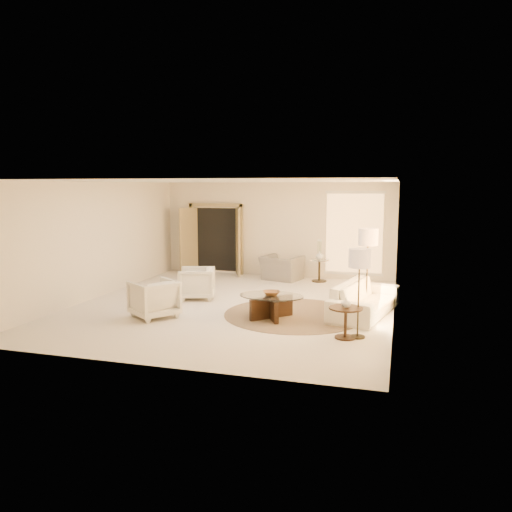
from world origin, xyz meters
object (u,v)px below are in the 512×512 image
(side_table, at_px, (319,268))
(bowl, at_px, (271,293))
(armchair_right, at_px, (154,297))
(end_table, at_px, (346,317))
(armchair_left, at_px, (197,282))
(floor_lamp_far, at_px, (360,262))
(accent_chair, at_px, (282,264))
(end_vase, at_px, (346,303))
(side_vase, at_px, (320,255))
(sofa, at_px, (365,299))
(floor_lamp_near, at_px, (368,241))
(coffee_table, at_px, (271,304))

(side_table, distance_m, bowl, 4.26)
(armchair_right, relative_size, end_table, 1.44)
(armchair_left, distance_m, floor_lamp_far, 4.61)
(armchair_right, relative_size, accent_chair, 0.81)
(end_table, distance_m, end_vase, 0.27)
(side_table, distance_m, side_vase, 0.36)
(sofa, bearing_deg, floor_lamp_near, 12.60)
(accent_chair, xyz_separation_m, side_table, (1.09, 0.03, -0.08))
(side_table, bearing_deg, armchair_right, -118.93)
(coffee_table, height_order, floor_lamp_far, floor_lamp_far)
(floor_lamp_near, bearing_deg, armchair_right, -154.27)
(side_table, xyz_separation_m, floor_lamp_near, (1.50, -2.82, 1.13))
(floor_lamp_near, xyz_separation_m, end_vase, (-0.21, -2.37, -0.86))
(bowl, bearing_deg, armchair_right, -166.31)
(armchair_left, height_order, floor_lamp_near, floor_lamp_near)
(armchair_right, height_order, accent_chair, accent_chair)
(armchair_left, relative_size, bowl, 2.36)
(sofa, height_order, side_table, sofa)
(armchair_right, relative_size, floor_lamp_far, 0.54)
(side_vase, bearing_deg, floor_lamp_near, -61.98)
(side_vase, bearing_deg, sofa, -66.21)
(accent_chair, bearing_deg, coffee_table, 115.52)
(armchair_left, relative_size, end_vase, 4.57)
(end_table, relative_size, bowl, 1.69)
(sofa, height_order, coffee_table, sofa)
(armchair_right, distance_m, side_vase, 5.52)
(bowl, bearing_deg, coffee_table, 90.00)
(sofa, height_order, bowl, sofa)
(accent_chair, height_order, end_vase, accent_chair)
(end_table, bearing_deg, accent_chair, 114.79)
(accent_chair, relative_size, side_table, 1.67)
(armchair_right, height_order, end_vase, armchair_right)
(coffee_table, height_order, floor_lamp_near, floor_lamp_near)
(floor_lamp_far, bearing_deg, end_table, -154.19)
(floor_lamp_far, bearing_deg, coffee_table, 155.28)
(floor_lamp_near, relative_size, side_vase, 7.68)
(armchair_right, bearing_deg, side_table, -174.00)
(end_table, bearing_deg, side_vase, 103.99)
(armchair_left, height_order, side_table, armchair_left)
(end_vase, bearing_deg, side_table, 103.99)
(end_table, height_order, bowl, bowl)
(armchair_left, height_order, side_vase, side_vase)
(end_table, distance_m, floor_lamp_near, 2.63)
(sofa, xyz_separation_m, end_table, (-0.21, -1.78, 0.05))
(side_table, height_order, bowl, side_table)
(accent_chair, relative_size, floor_lamp_near, 0.60)
(armchair_right, bearing_deg, end_table, 119.76)
(floor_lamp_far, bearing_deg, bowl, 155.28)
(armchair_right, xyz_separation_m, end_table, (3.96, -0.36, -0.04))
(floor_lamp_far, distance_m, end_vase, 0.75)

